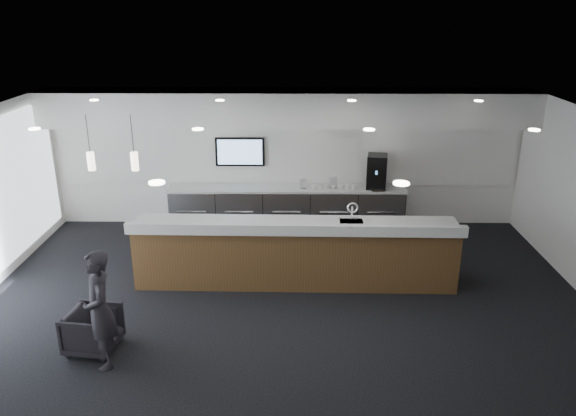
{
  "coord_description": "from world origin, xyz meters",
  "views": [
    {
      "loc": [
        0.14,
        -7.74,
        4.62
      ],
      "look_at": [
        0.05,
        1.3,
        1.32
      ],
      "focal_mm": 35.0,
      "sensor_mm": 36.0,
      "label": 1
    }
  ],
  "objects_px": {
    "coffee_machine": "(377,171)",
    "armchair": "(93,330)",
    "service_counter": "(295,253)",
    "lounge_guest": "(100,310)"
  },
  "relations": [
    {
      "from": "coffee_machine",
      "to": "armchair",
      "type": "relative_size",
      "value": 1.04
    },
    {
      "from": "service_counter",
      "to": "armchair",
      "type": "height_order",
      "value": "service_counter"
    },
    {
      "from": "service_counter",
      "to": "armchair",
      "type": "relative_size",
      "value": 8.14
    },
    {
      "from": "service_counter",
      "to": "lounge_guest",
      "type": "distance_m",
      "value": 3.53
    },
    {
      "from": "armchair",
      "to": "coffee_machine",
      "type": "bearing_deg",
      "value": -36.93
    },
    {
      "from": "lounge_guest",
      "to": "service_counter",
      "type": "bearing_deg",
      "value": 108.51
    },
    {
      "from": "service_counter",
      "to": "coffee_machine",
      "type": "xyz_separation_m",
      "value": [
        1.72,
        2.51,
        0.73
      ]
    },
    {
      "from": "service_counter",
      "to": "coffee_machine",
      "type": "distance_m",
      "value": 3.13
    },
    {
      "from": "service_counter",
      "to": "coffee_machine",
      "type": "height_order",
      "value": "coffee_machine"
    },
    {
      "from": "armchair",
      "to": "lounge_guest",
      "type": "distance_m",
      "value": 0.68
    }
  ]
}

